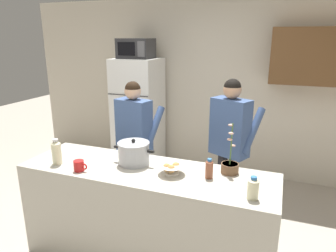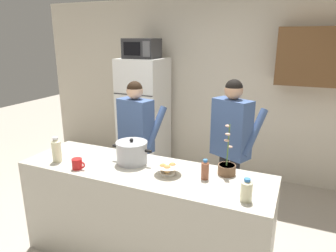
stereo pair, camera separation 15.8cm
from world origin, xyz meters
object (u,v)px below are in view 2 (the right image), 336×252
object	(u,v)px
refrigerator	(144,116)
bottle_mid_counter	(205,169)
bread_bowl	(168,169)
potted_orchid	(227,167)
cooking_pot	(132,152)
microwave	(142,48)
person_near_pot	(137,133)
bottle_far_corner	(57,150)
person_by_sink	(231,136)
bottle_near_edge	(246,190)
coffee_mug	(77,164)

from	to	relation	value
refrigerator	bottle_mid_counter	distance (m)	2.38
bread_bowl	bottle_mid_counter	distance (m)	0.32
refrigerator	potted_orchid	xyz separation A→B (m)	(1.68, -1.65, 0.11)
bread_bowl	cooking_pot	bearing A→B (deg)	166.89
bread_bowl	potted_orchid	size ratio (longest dim) A/B	0.53
potted_orchid	microwave	bearing A→B (deg)	135.78
refrigerator	person_near_pot	bearing A→B (deg)	-65.92
cooking_pot	bread_bowl	world-z (taller)	cooking_pot
cooking_pot	refrigerator	bearing A→B (deg)	114.93
microwave	bottle_far_corner	world-z (taller)	microwave
bottle_mid_counter	bottle_far_corner	xyz separation A→B (m)	(-1.37, -0.20, 0.03)
person_by_sink	bottle_near_edge	distance (m)	1.19
bottle_far_corner	person_by_sink	bearing A→B (deg)	39.02
bottle_mid_counter	bread_bowl	bearing A→B (deg)	-172.93
microwave	cooking_pot	size ratio (longest dim) A/B	1.19
cooking_pot	potted_orchid	distance (m)	0.87
microwave	potted_orchid	world-z (taller)	microwave
bottle_near_edge	potted_orchid	xyz separation A→B (m)	(-0.23, 0.38, -0.02)
person_near_pot	person_by_sink	world-z (taller)	person_by_sink
cooking_pot	bottle_near_edge	bearing A→B (deg)	-14.15
bottle_mid_counter	potted_orchid	bearing A→B (deg)	48.62
person_near_pot	potted_orchid	bearing A→B (deg)	-25.25
bottle_mid_counter	microwave	bearing A→B (deg)	130.56
coffee_mug	potted_orchid	xyz separation A→B (m)	(1.23, 0.42, 0.02)
bread_bowl	bottle_mid_counter	world-z (taller)	bottle_mid_counter
coffee_mug	bread_bowl	size ratio (longest dim) A/B	0.56
cooking_pot	potted_orchid	size ratio (longest dim) A/B	0.92
cooking_pot	bottle_mid_counter	distance (m)	0.72
bread_bowl	potted_orchid	world-z (taller)	potted_orchid
bread_bowl	bottle_mid_counter	size ratio (longest dim) A/B	1.37
refrigerator	bottle_near_edge	bearing A→B (deg)	-46.86
bread_bowl	bottle_near_edge	size ratio (longest dim) A/B	1.35
person_near_pot	coffee_mug	distance (m)	0.98
potted_orchid	bottle_far_corner	bearing A→B (deg)	-166.44
bottle_far_corner	microwave	bearing A→B (deg)	94.75
refrigerator	potted_orchid	bearing A→B (deg)	-44.60
person_by_sink	bread_bowl	bearing A→B (deg)	-108.86
microwave	bread_bowl	world-z (taller)	microwave
person_by_sink	microwave	bearing A→B (deg)	150.44
refrigerator	bottle_mid_counter	xyz separation A→B (m)	(1.54, -1.82, 0.13)
microwave	bottle_far_corner	bearing A→B (deg)	-85.25
refrigerator	person_by_sink	world-z (taller)	refrigerator
person_by_sink	bread_bowl	xyz separation A→B (m)	(-0.33, -0.96, -0.04)
bread_bowl	potted_orchid	distance (m)	0.50
refrigerator	cooking_pot	world-z (taller)	refrigerator
bottle_mid_counter	bottle_far_corner	bearing A→B (deg)	-171.56
refrigerator	potted_orchid	distance (m)	2.36
microwave	person_near_pot	xyz separation A→B (m)	(0.49, -1.07, -0.91)
refrigerator	bottle_near_edge	size ratio (longest dim) A/B	10.05
cooking_pot	bread_bowl	bearing A→B (deg)	-13.11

